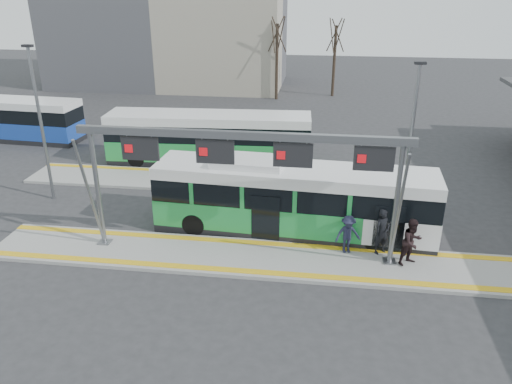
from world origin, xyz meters
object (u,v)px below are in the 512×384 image
Objects in this scene: gantry at (245,158)px; passenger_a at (382,232)px; hero_bus at (293,200)px; passenger_b at (412,242)px; passenger_c at (348,234)px.

gantry is 6.44m from passenger_a.
hero_bus is at bearing 54.52° from gantry.
hero_bus is 6.40× the size of passenger_a.
hero_bus is (1.76, 2.46, -2.75)m from gantry.
passenger_b is (1.07, -0.72, -0.00)m from passenger_a.
passenger_b is (6.62, 0.06, -3.18)m from gantry.
passenger_c is at bearing 152.19° from passenger_a.
gantry is 5.36m from passenger_c.
passenger_a reaches higher than passenger_c.
hero_bus is 5.44m from passenger_b.
hero_bus is at bearing 122.22° from passenger_a.
gantry is at bearing -121.84° from hero_bus.
hero_bus is at bearing 116.67° from passenger_b.
gantry reaches higher than hero_bus.
hero_bus is 4.17m from passenger_a.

